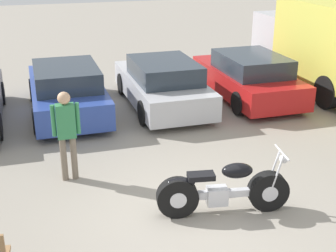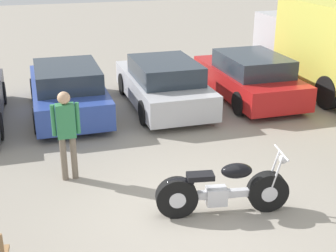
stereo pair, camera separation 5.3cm
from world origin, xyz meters
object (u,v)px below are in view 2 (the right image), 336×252
object	(u,v)px
person_standing	(66,128)
motorcycle	(221,190)
parked_car_silver	(163,84)
parked_car_red	(249,77)
parked_car_blue	(68,90)

from	to	relation	value
person_standing	motorcycle	bearing A→B (deg)	-40.29
parked_car_silver	person_standing	size ratio (longest dim) A/B	2.43
parked_car_red	motorcycle	bearing A→B (deg)	-119.60
parked_car_blue	person_standing	bearing A→B (deg)	-95.10
motorcycle	parked_car_blue	distance (m)	6.08
parked_car_blue	parked_car_red	size ratio (longest dim) A/B	1.00
parked_car_silver	person_standing	distance (m)	4.65
person_standing	parked_car_red	bearing A→B (deg)	33.42
parked_car_red	parked_car_blue	bearing A→B (deg)	177.77
parked_car_blue	person_standing	distance (m)	3.84
parked_car_silver	person_standing	world-z (taller)	person_standing
motorcycle	parked_car_blue	size ratio (longest dim) A/B	0.53
parked_car_red	person_standing	bearing A→B (deg)	-146.58
parked_car_silver	parked_car_red	xyz separation A→B (m)	(2.56, -0.02, 0.00)
parked_car_blue	parked_car_silver	distance (m)	2.56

